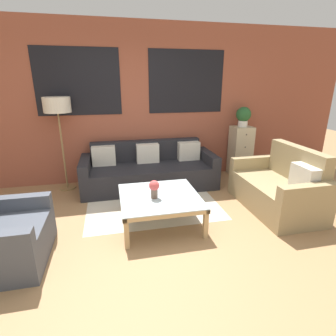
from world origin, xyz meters
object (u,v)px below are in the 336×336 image
object	(u,v)px
flower_vase	(154,188)
settee_vintage	(279,189)
drawer_cabinet	(240,151)
couch_dark	(149,171)
floor_lamp	(57,109)
armchair_corner	(1,238)
coffee_table	(160,199)
potted_plant	(243,116)

from	to	relation	value
flower_vase	settee_vintage	bearing A→B (deg)	3.59
drawer_cabinet	flower_vase	distance (m)	2.61
couch_dark	flower_vase	size ratio (longest dim) A/B	9.93
couch_dark	floor_lamp	size ratio (longest dim) A/B	1.48
settee_vintage	floor_lamp	xyz separation A→B (m)	(-3.17, 1.48, 1.08)
settee_vintage	armchair_corner	distance (m)	3.58
armchair_corner	coffee_table	size ratio (longest dim) A/B	0.94
couch_dark	settee_vintage	bearing A→B (deg)	-36.78
couch_dark	coffee_table	xyz separation A→B (m)	(-0.07, -1.35, 0.07)
armchair_corner	coffee_table	bearing A→B (deg)	13.20
potted_plant	armchair_corner	bearing A→B (deg)	-151.74
settee_vintage	coffee_table	xyz separation A→B (m)	(-1.80, -0.06, 0.04)
couch_dark	flower_vase	xyz separation A→B (m)	(-0.15, -1.41, 0.26)
coffee_table	potted_plant	world-z (taller)	potted_plant
coffee_table	floor_lamp	world-z (taller)	floor_lamp
drawer_cabinet	potted_plant	size ratio (longest dim) A/B	2.58
couch_dark	coffee_table	distance (m)	1.35
settee_vintage	potted_plant	size ratio (longest dim) A/B	3.75
coffee_table	drawer_cabinet	world-z (taller)	drawer_cabinet
settee_vintage	potted_plant	bearing A→B (deg)	84.25
flower_vase	armchair_corner	bearing A→B (deg)	-168.18
armchair_corner	drawer_cabinet	size ratio (longest dim) A/B	0.97
couch_dark	potted_plant	world-z (taller)	potted_plant
drawer_cabinet	flower_vase	world-z (taller)	drawer_cabinet
settee_vintage	drawer_cabinet	size ratio (longest dim) A/B	1.46
coffee_table	floor_lamp	size ratio (longest dim) A/B	0.64
armchair_corner	floor_lamp	bearing A→B (deg)	79.21
potted_plant	flower_vase	bearing A→B (deg)	-141.07
floor_lamp	coffee_table	bearing A→B (deg)	-48.24
potted_plant	coffee_table	bearing A→B (deg)	-141.02
coffee_table	armchair_corner	bearing A→B (deg)	-166.80
floor_lamp	potted_plant	world-z (taller)	floor_lamp
floor_lamp	potted_plant	xyz separation A→B (m)	(3.33, 0.04, -0.21)
coffee_table	drawer_cabinet	xyz separation A→B (m)	(1.95, 1.58, 0.14)
drawer_cabinet	potted_plant	xyz separation A→B (m)	(-0.00, 0.00, 0.70)
settee_vintage	drawer_cabinet	distance (m)	1.54
armchair_corner	potted_plant	xyz separation A→B (m)	(3.70, 1.99, 0.91)
coffee_table	floor_lamp	bearing A→B (deg)	131.76
armchair_corner	couch_dark	bearing A→B (deg)	44.06
couch_dark	armchair_corner	xyz separation A→B (m)	(-1.82, -1.76, -0.00)
potted_plant	flower_vase	size ratio (longest dim) A/B	1.61
drawer_cabinet	armchair_corner	bearing A→B (deg)	-151.74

